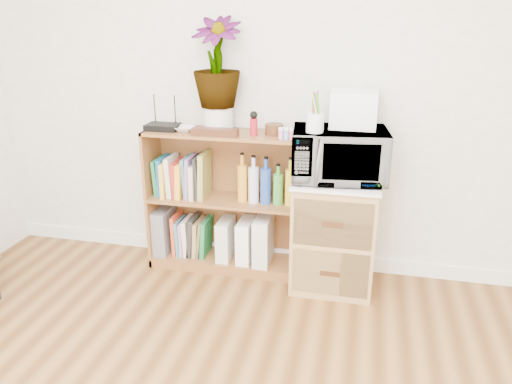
% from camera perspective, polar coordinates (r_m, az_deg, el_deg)
% --- Properties ---
extents(skirting_board, '(4.00, 0.02, 0.10)m').
position_cam_1_polar(skirting_board, '(3.56, 2.46, -7.15)').
color(skirting_board, white).
rests_on(skirting_board, ground).
extents(bookshelf, '(1.00, 0.30, 0.95)m').
position_cam_1_polar(bookshelf, '(3.33, -3.80, -1.12)').
color(bookshelf, brown).
rests_on(bookshelf, ground).
extents(wicker_unit, '(0.50, 0.45, 0.70)m').
position_cam_1_polar(wicker_unit, '(3.20, 8.93, -4.76)').
color(wicker_unit, '#9E7542').
rests_on(wicker_unit, ground).
extents(microwave, '(0.59, 0.44, 0.31)m').
position_cam_1_polar(microwave, '(3.00, 9.45, 4.23)').
color(microwave, silver).
rests_on(microwave, wicker_unit).
extents(pen_cup, '(0.10, 0.10, 0.11)m').
position_cam_1_polar(pen_cup, '(2.87, 6.75, 7.89)').
color(pen_cup, white).
rests_on(pen_cup, microwave).
extents(small_appliance, '(0.27, 0.22, 0.21)m').
position_cam_1_polar(small_appliance, '(3.02, 11.11, 9.26)').
color(small_appliance, white).
rests_on(small_appliance, microwave).
extents(router, '(0.21, 0.14, 0.04)m').
position_cam_1_polar(router, '(3.30, -10.61, 7.33)').
color(router, black).
rests_on(router, bookshelf).
extents(white_bowl, '(0.13, 0.13, 0.03)m').
position_cam_1_polar(white_bowl, '(3.24, -8.17, 7.15)').
color(white_bowl, silver).
rests_on(white_bowl, bookshelf).
extents(plant_pot, '(0.19, 0.19, 0.16)m').
position_cam_1_polar(plant_pot, '(3.20, -4.35, 8.31)').
color(plant_pot, silver).
rests_on(plant_pot, bookshelf).
extents(potted_plant, '(0.30, 0.30, 0.54)m').
position_cam_1_polar(potted_plant, '(3.15, -4.52, 14.56)').
color(potted_plant, '#327E37').
rests_on(potted_plant, plant_pot).
extents(trinket_box, '(0.29, 0.07, 0.05)m').
position_cam_1_polar(trinket_box, '(3.10, -4.70, 6.84)').
color(trinket_box, '#381C0F').
rests_on(trinket_box, bookshelf).
extents(kokeshi_doll, '(0.05, 0.05, 0.11)m').
position_cam_1_polar(kokeshi_doll, '(3.09, -0.26, 7.43)').
color(kokeshi_doll, '#A51423').
rests_on(kokeshi_doll, bookshelf).
extents(wooden_bowl, '(0.11, 0.11, 0.07)m').
position_cam_1_polar(wooden_bowl, '(3.12, 2.09, 7.17)').
color(wooden_bowl, '#381F0F').
rests_on(wooden_bowl, bookshelf).
extents(paint_jars, '(0.12, 0.04, 0.06)m').
position_cam_1_polar(paint_jars, '(3.01, 3.49, 6.58)').
color(paint_jars, pink).
rests_on(paint_jars, bookshelf).
extents(file_box, '(0.09, 0.25, 0.32)m').
position_cam_1_polar(file_box, '(3.57, -10.38, -4.25)').
color(file_box, slate).
rests_on(file_box, bookshelf).
extents(magazine_holder_left, '(0.09, 0.22, 0.28)m').
position_cam_1_polar(magazine_holder_left, '(3.43, -3.48, -5.36)').
color(magazine_holder_left, silver).
rests_on(magazine_holder_left, bookshelf).
extents(magazine_holder_mid, '(0.09, 0.23, 0.29)m').
position_cam_1_polar(magazine_holder_mid, '(3.39, -1.18, -5.52)').
color(magazine_holder_mid, white).
rests_on(magazine_holder_mid, bookshelf).
extents(magazine_holder_right, '(0.10, 0.26, 0.33)m').
position_cam_1_polar(magazine_holder_right, '(3.36, 0.86, -5.41)').
color(magazine_holder_right, silver).
rests_on(magazine_holder_right, bookshelf).
extents(cookbooks, '(0.37, 0.20, 0.31)m').
position_cam_1_polar(cookbooks, '(3.37, -8.39, 1.72)').
color(cookbooks, '#1E713D').
rests_on(cookbooks, bookshelf).
extents(liquor_bottles, '(0.37, 0.07, 0.32)m').
position_cam_1_polar(liquor_bottles, '(3.21, 1.09, 1.35)').
color(liquor_bottles, orange).
rests_on(liquor_bottles, bookshelf).
extents(lower_books, '(0.25, 0.19, 0.29)m').
position_cam_1_polar(lower_books, '(3.51, -7.32, -4.97)').
color(lower_books, '#D04624').
rests_on(lower_books, bookshelf).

